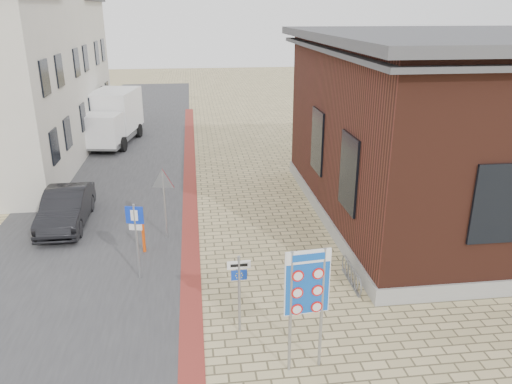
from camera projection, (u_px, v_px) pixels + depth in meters
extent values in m
plane|color=tan|center=(273.00, 336.00, 12.23)|extent=(120.00, 120.00, 0.00)
cube|color=#38383A|center=(121.00, 166.00, 25.54)|extent=(7.00, 60.00, 0.02)
cube|color=maroon|center=(190.00, 197.00, 21.30)|extent=(0.60, 40.00, 0.02)
cube|color=gray|center=(470.00, 205.00, 19.74)|extent=(12.15, 12.15, 0.50)
cube|color=#482117|center=(482.00, 124.00, 18.62)|extent=(12.00, 12.00, 6.00)
cube|color=#47484C|center=(496.00, 36.00, 17.53)|extent=(13.00, 13.00, 0.30)
cube|color=#47484C|center=(495.00, 48.00, 17.67)|extent=(12.70, 12.70, 0.15)
cube|color=black|center=(349.00, 173.00, 15.35)|extent=(0.12, 1.60, 2.40)
cube|color=black|center=(318.00, 141.00, 19.07)|extent=(0.12, 1.60, 2.40)
cube|color=black|center=(497.00, 204.00, 12.89)|extent=(1.40, 0.12, 2.20)
cube|color=black|center=(54.00, 146.00, 20.64)|extent=(0.10, 1.10, 1.40)
cube|color=black|center=(67.00, 133.00, 22.88)|extent=(0.10, 1.10, 1.40)
cube|color=black|center=(44.00, 78.00, 19.68)|extent=(0.10, 1.10, 1.40)
cube|color=black|center=(59.00, 71.00, 21.91)|extent=(0.10, 1.10, 1.40)
cube|color=beige|center=(13.00, 73.00, 26.17)|extent=(7.00, 6.00, 8.80)
cube|color=black|center=(83.00, 117.00, 26.23)|extent=(0.10, 1.10, 1.40)
cube|color=black|center=(91.00, 109.00, 28.46)|extent=(0.10, 1.10, 1.40)
cube|color=black|center=(76.00, 63.00, 25.26)|extent=(0.10, 1.10, 1.40)
cube|color=black|center=(85.00, 58.00, 27.50)|extent=(0.10, 1.10, 1.40)
cube|color=beige|center=(45.00, 68.00, 31.89)|extent=(7.00, 6.00, 8.00)
cube|color=black|center=(101.00, 98.00, 31.81)|extent=(0.10, 1.10, 1.40)
cube|color=black|center=(107.00, 92.00, 34.05)|extent=(0.10, 1.10, 1.40)
cube|color=black|center=(97.00, 53.00, 30.85)|extent=(0.10, 1.10, 1.40)
cube|color=black|center=(103.00, 50.00, 33.08)|extent=(0.10, 1.10, 1.40)
torus|color=slate|center=(358.00, 285.00, 13.94)|extent=(0.04, 0.60, 0.60)
torus|color=slate|center=(355.00, 280.00, 14.22)|extent=(0.04, 0.60, 0.60)
torus|color=slate|center=(351.00, 275.00, 14.50)|extent=(0.04, 0.60, 0.60)
torus|color=slate|center=(348.00, 270.00, 14.78)|extent=(0.04, 0.60, 0.60)
torus|color=slate|center=(345.00, 265.00, 15.06)|extent=(0.04, 0.60, 0.60)
cube|color=slate|center=(351.00, 282.00, 14.59)|extent=(0.08, 1.60, 0.04)
imported|color=black|center=(66.00, 208.00, 18.31)|extent=(1.51, 4.16, 1.36)
cube|color=slate|center=(113.00, 136.00, 29.51)|extent=(3.15, 6.01, 0.26)
cube|color=white|center=(100.00, 130.00, 27.34)|extent=(2.49, 2.15, 1.69)
cube|color=black|center=(94.00, 127.00, 26.48)|extent=(2.00, 0.41, 0.85)
cube|color=white|center=(115.00, 110.00, 29.93)|extent=(2.93, 4.15, 2.33)
cylinder|color=black|center=(84.00, 144.00, 27.99)|extent=(0.40, 0.88, 0.85)
cylinder|color=black|center=(123.00, 144.00, 27.90)|extent=(0.40, 0.88, 0.85)
cylinder|color=black|center=(104.00, 130.00, 31.16)|extent=(0.40, 0.88, 0.85)
cylinder|color=black|center=(139.00, 131.00, 31.08)|extent=(0.40, 0.88, 0.85)
cylinder|color=gray|center=(290.00, 313.00, 10.60)|extent=(0.07, 0.07, 2.92)
cylinder|color=gray|center=(322.00, 309.00, 10.75)|extent=(0.07, 0.07, 2.92)
cube|color=white|center=(307.00, 282.00, 10.43)|extent=(1.00, 0.14, 1.50)
cube|color=blue|center=(307.00, 282.00, 10.43)|extent=(0.96, 0.14, 1.46)
cube|color=white|center=(308.00, 257.00, 10.22)|extent=(0.96, 0.15, 0.28)
cylinder|color=gray|center=(239.00, 295.00, 12.06)|extent=(0.07, 0.07, 2.09)
cube|color=white|center=(239.00, 265.00, 11.78)|extent=(0.56, 0.06, 0.20)
cube|color=#0F38B7|center=(239.00, 275.00, 11.87)|extent=(0.38, 0.05, 0.25)
cylinder|color=gray|center=(137.00, 242.00, 14.46)|extent=(0.07, 0.07, 2.37)
cube|color=#0F31BB|center=(134.00, 215.00, 14.17)|extent=(0.52, 0.16, 0.52)
cube|color=white|center=(136.00, 227.00, 14.30)|extent=(0.38, 0.13, 0.17)
cylinder|color=gray|center=(165.00, 206.00, 17.07)|extent=(0.07, 0.07, 2.41)
cylinder|color=#DE460B|center=(144.00, 237.00, 16.27)|extent=(0.11, 0.11, 1.10)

